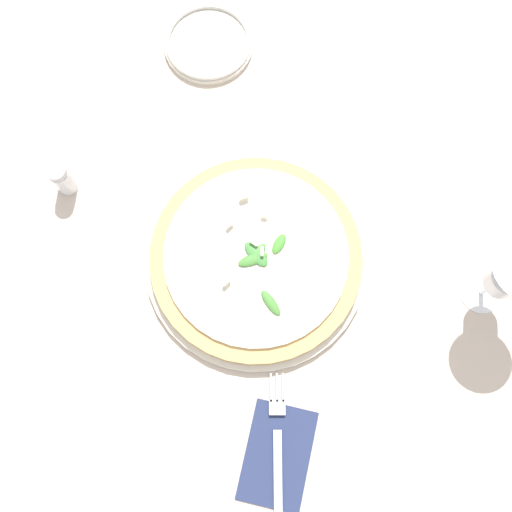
# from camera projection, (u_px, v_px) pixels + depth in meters

# --- Properties ---
(ground_plane) EXTENTS (6.00, 6.00, 0.00)m
(ground_plane) POSITION_uv_depth(u_px,v_px,m) (272.00, 264.00, 0.94)
(ground_plane) COLOR beige
(pizza_arugula_main) EXTENTS (0.35, 0.35, 0.05)m
(pizza_arugula_main) POSITION_uv_depth(u_px,v_px,m) (256.00, 258.00, 0.92)
(pizza_arugula_main) COLOR silver
(pizza_arugula_main) RESTS_ON ground_plane
(wine_glass) EXTENTS (0.10, 0.10, 0.17)m
(wine_glass) POSITION_uv_depth(u_px,v_px,m) (512.00, 276.00, 0.81)
(wine_glass) COLOR white
(wine_glass) RESTS_ON ground_plane
(napkin) EXTENTS (0.16, 0.12, 0.01)m
(napkin) POSITION_uv_depth(u_px,v_px,m) (278.00, 455.00, 0.86)
(napkin) COLOR navy
(napkin) RESTS_ON ground_plane
(fork) EXTENTS (0.20, 0.11, 0.00)m
(fork) POSITION_uv_depth(u_px,v_px,m) (278.00, 450.00, 0.86)
(fork) COLOR silver
(fork) RESTS_ON ground_plane
(side_plate_white) EXTENTS (0.15, 0.15, 0.02)m
(side_plate_white) POSITION_uv_depth(u_px,v_px,m) (208.00, 43.00, 1.03)
(side_plate_white) COLOR silver
(side_plate_white) RESTS_ON ground_plane
(shaker_pepper) EXTENTS (0.03, 0.03, 0.07)m
(shaker_pepper) POSITION_uv_depth(u_px,v_px,m) (62.00, 179.00, 0.94)
(shaker_pepper) COLOR silver
(shaker_pepper) RESTS_ON ground_plane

